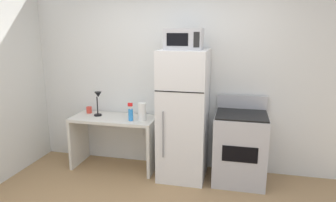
% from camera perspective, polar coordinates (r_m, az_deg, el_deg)
% --- Properties ---
extents(wall_back_white, '(5.00, 0.10, 2.60)m').
position_cam_1_polar(wall_back_white, '(4.37, 2.34, 4.40)').
color(wall_back_white, silver).
rests_on(wall_back_white, ground).
extents(desk, '(1.19, 0.53, 0.75)m').
position_cam_1_polar(desk, '(4.49, -9.86, -5.72)').
color(desk, silver).
rests_on(desk, ground).
extents(desk_lamp, '(0.14, 0.12, 0.35)m').
position_cam_1_polar(desk_lamp, '(4.47, -12.82, 0.25)').
color(desk_lamp, black).
rests_on(desk_lamp, desk).
extents(coffee_mug, '(0.08, 0.08, 0.09)m').
position_cam_1_polar(coffee_mug, '(4.71, -14.38, -1.61)').
color(coffee_mug, '#D83F33').
rests_on(coffee_mug, desk).
extents(spray_bottle, '(0.06, 0.06, 0.25)m').
position_cam_1_polar(spray_bottle, '(4.21, -6.93, -2.32)').
color(spray_bottle, '#2D8CEA').
rests_on(spray_bottle, desk).
extents(paper_towel_roll, '(0.11, 0.11, 0.24)m').
position_cam_1_polar(paper_towel_roll, '(4.20, -4.81, -1.99)').
color(paper_towel_roll, white).
rests_on(paper_towel_roll, desk).
extents(refrigerator, '(0.61, 0.66, 1.71)m').
position_cam_1_polar(refrigerator, '(4.07, 2.86, -2.66)').
color(refrigerator, white).
rests_on(refrigerator, ground).
extents(microwave, '(0.46, 0.35, 0.26)m').
position_cam_1_polar(microwave, '(3.89, 2.97, 11.36)').
color(microwave, '#B7B7BC').
rests_on(microwave, refrigerator).
extents(oven_range, '(0.66, 0.61, 1.10)m').
position_cam_1_polar(oven_range, '(4.15, 13.14, -8.35)').
color(oven_range, '#B7B7BC').
rests_on(oven_range, ground).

